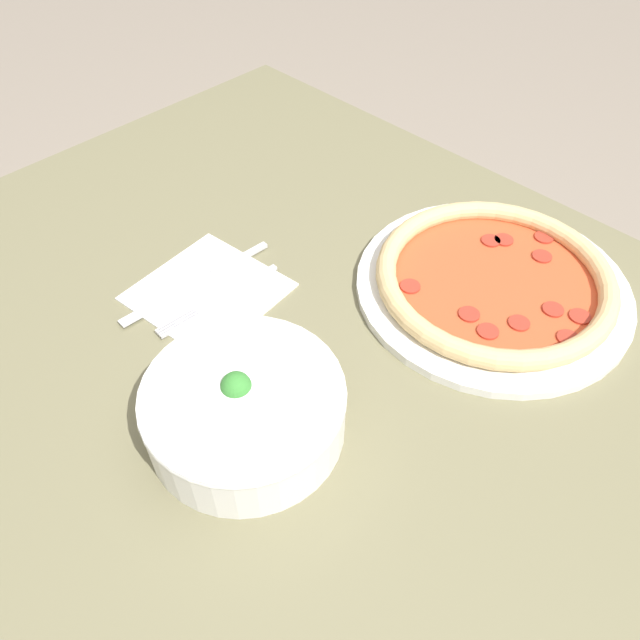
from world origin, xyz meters
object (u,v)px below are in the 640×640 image
(bowl, at_px, (245,407))
(fork, at_px, (221,298))
(pizza, at_px, (494,281))
(knife, at_px, (204,278))

(bowl, distance_m, fork, 0.20)
(fork, bearing_deg, pizza, 141.09)
(pizza, relative_size, fork, 1.93)
(bowl, height_order, fork, bowl)
(bowl, height_order, knife, bowl)
(pizza, bearing_deg, bowl, 79.60)
(pizza, distance_m, fork, 0.35)
(fork, height_order, knife, same)
(pizza, distance_m, knife, 0.38)
(knife, bearing_deg, pizza, 135.12)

